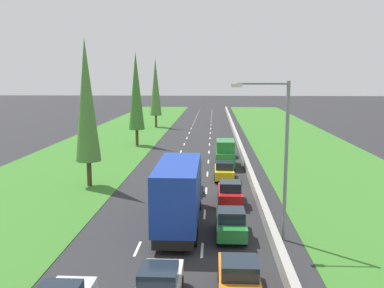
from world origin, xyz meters
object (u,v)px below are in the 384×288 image
white_hatchback_centre_lane (159,286)px  poplar_tree_fourth (156,87)px  orange_hatchback_right_lane (239,278)px  green_van_right_lane (225,154)px  poplar_tree_third (136,91)px  white_hatchback_centre_lane_fourth (187,181)px  poplar_tree_second (86,101)px  silver_hatchback_right_lane (225,149)px  yellow_hatchback_right_lane_fifth (224,171)px  blue_box_truck_centre_lane (179,192)px  street_light_mast (280,150)px  red_hatchback_right_lane (230,193)px  green_hatchback_right_lane (231,223)px

white_hatchback_centre_lane → poplar_tree_fourth: bearing=97.9°
orange_hatchback_right_lane → green_van_right_lane: (0.08, 26.16, 0.56)m
green_van_right_lane → poplar_tree_third: (-11.60, 13.31, 5.91)m
white_hatchback_centre_lane_fourth → poplar_tree_second: 10.65m
white_hatchback_centre_lane → green_van_right_lane: green_van_right_lane is taller
silver_hatchback_right_lane → poplar_tree_fourth: size_ratio=0.31×
white_hatchback_centre_lane_fourth → poplar_tree_fourth: 45.44m
yellow_hatchback_right_lane_fifth → poplar_tree_fourth: poplar_tree_fourth is taller
blue_box_truck_centre_lane → yellow_hatchback_right_lane_fifth: size_ratio=2.41×
white_hatchback_centre_lane → street_light_mast: 10.33m
silver_hatchback_right_lane → poplar_tree_fourth: poplar_tree_fourth is taller
white_hatchback_centre_lane → street_light_mast: (5.82, 7.31, 4.40)m
white_hatchback_centre_lane → white_hatchback_centre_lane_fourth: bearing=90.0°
poplar_tree_third → poplar_tree_fourth: bearing=90.8°
red_hatchback_right_lane → poplar_tree_second: poplar_tree_second is taller
white_hatchback_centre_lane → green_hatchback_right_lane: bearing=67.2°
white_hatchback_centre_lane_fourth → yellow_hatchback_right_lane_fifth: bearing=52.4°
orange_hatchback_right_lane → poplar_tree_fourth: bearing=101.0°
yellow_hatchback_right_lane_fifth → white_hatchback_centre_lane_fourth: 5.10m
green_van_right_lane → poplar_tree_second: size_ratio=0.39×
yellow_hatchback_right_lane_fifth → street_light_mast: street_light_mast is taller
white_hatchback_centre_lane → orange_hatchback_right_lane: bearing=14.8°
green_hatchback_right_lane → red_hatchback_right_lane: (0.17, 6.54, 0.00)m
red_hatchback_right_lane → yellow_hatchback_right_lane_fifth: 7.27m
blue_box_truck_centre_lane → silver_hatchback_right_lane: size_ratio=2.41×
silver_hatchback_right_lane → street_light_mast: size_ratio=0.43×
poplar_tree_second → street_light_mast: 18.28m
green_van_right_lane → poplar_tree_second: poplar_tree_second is taller
green_hatchback_right_lane → silver_hatchback_right_lane: same height
white_hatchback_centre_lane → yellow_hatchback_right_lane_fifth: size_ratio=1.00×
white_hatchback_centre_lane → yellow_hatchback_right_lane_fifth: (3.12, 21.40, 0.00)m
green_hatchback_right_lane → green_van_right_lane: green_van_right_lane is taller
yellow_hatchback_right_lane_fifth → blue_box_truck_centre_lane: bearing=-104.0°
blue_box_truck_centre_lane → poplar_tree_second: poplar_tree_second is taller
blue_box_truck_centre_lane → white_hatchback_centre_lane: bearing=-90.4°
silver_hatchback_right_lane → white_hatchback_centre_lane_fourth: 16.13m
white_hatchback_centre_lane → blue_box_truck_centre_lane: bearing=89.6°
yellow_hatchback_right_lane_fifth → street_light_mast: bearing=-79.1°
white_hatchback_centre_lane → poplar_tree_third: poplar_tree_third is taller
white_hatchback_centre_lane → poplar_tree_second: poplar_tree_second is taller
white_hatchback_centre_lane → yellow_hatchback_right_lane_fifth: same height
green_hatchback_right_lane → yellow_hatchback_right_lane_fifth: (-0.08, 13.81, 0.00)m
red_hatchback_right_lane → white_hatchback_centre_lane_fourth: size_ratio=1.00×
white_hatchback_centre_lane → poplar_tree_third: bearing=101.6°
orange_hatchback_right_lane → green_van_right_lane: size_ratio=0.80×
green_hatchback_right_lane → poplar_tree_second: 17.24m
white_hatchback_centre_lane → green_hatchback_right_lane: (3.20, 7.59, 0.00)m
white_hatchback_centre_lane_fourth → poplar_tree_third: 25.26m
silver_hatchback_right_lane → white_hatchback_centre_lane_fourth: same height
orange_hatchback_right_lane → yellow_hatchback_right_lane_fifth: (-0.14, 20.54, 0.00)m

